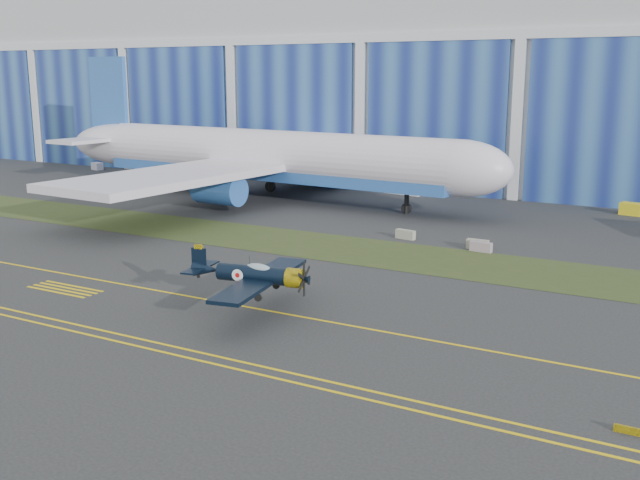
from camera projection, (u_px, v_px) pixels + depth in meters
The scene contains 16 objects.
ground at pixel (327, 296), 54.21m from camera, with size 260.00×260.00×0.00m, color #323334.
grass_median at pixel (404, 256), 66.10m from camera, with size 260.00×10.00×0.02m, color #475128.
hangar at pixel (559, 80), 111.97m from camera, with size 220.00×45.70×30.00m.
taxiway_centreline at pixel (291, 315), 49.96m from camera, with size 200.00×0.20×0.02m, color yellow.
edge_line_near at pixel (202, 361), 41.88m from camera, with size 80.00×0.20×0.02m, color yellow.
edge_line_far at pixel (213, 355), 42.73m from camera, with size 80.00×0.20×0.02m, color yellow.
hold_short_ladder at pixel (65, 289), 55.98m from camera, with size 6.00×2.40×0.02m, color yellow, non-canonical shape.
guard_board_right at pixel (628, 430), 33.39m from camera, with size 1.20×0.15×0.35m, color yellow.
warbird at pixel (253, 274), 49.75m from camera, with size 11.43×13.02×3.42m.
jetliner at pixel (267, 100), 94.32m from camera, with size 75.69×65.43×25.15m.
shipping_container at pixel (405, 185), 100.61m from camera, with size 5.44×2.18×2.36m, color white.
tug at pixel (631, 209), 85.47m from camera, with size 2.38×1.49×1.39m, color yellow.
cart at pixel (97, 166), 126.18m from camera, with size 2.03×1.22×1.22m, color silver.
barrier_a at pixel (405, 234), 73.00m from camera, with size 2.00×0.60×0.90m, color #9C9D86.
barrier_b at pixel (478, 244), 68.73m from camera, with size 2.00×0.60×0.90m, color #9F9D8C.
barrier_c at pixel (481, 247), 67.70m from camera, with size 2.00×0.60×0.90m, color #9F8B94.
Camera 1 is at (25.18, -45.55, 15.69)m, focal length 42.00 mm.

